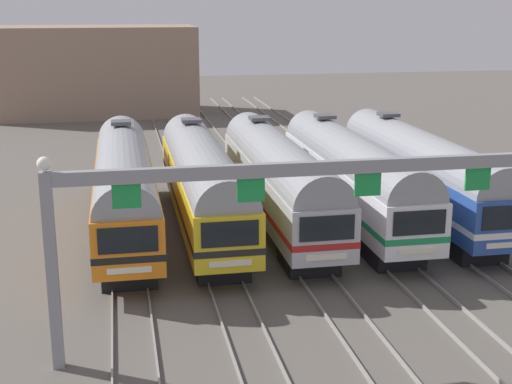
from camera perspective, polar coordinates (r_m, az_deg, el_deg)
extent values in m
plane|color=#5B564F|center=(38.16, 1.72, -2.70)|extent=(160.00, 160.00, 0.00)
cube|color=gray|center=(53.73, -11.27, 2.27)|extent=(0.07, 70.00, 0.15)
cube|color=gray|center=(53.73, -9.74, 2.34)|extent=(0.07, 70.00, 0.15)
cube|color=gray|center=(53.83, -7.08, 2.46)|extent=(0.07, 70.00, 0.15)
cube|color=gray|center=(53.94, -5.56, 2.53)|extent=(0.07, 70.00, 0.15)
cube|color=gray|center=(54.22, -2.93, 2.65)|extent=(0.07, 70.00, 0.15)
cube|color=gray|center=(54.43, -1.44, 2.71)|extent=(0.07, 70.00, 0.15)
cube|color=gray|center=(54.88, 1.14, 2.81)|extent=(0.07, 70.00, 0.15)
cube|color=gray|center=(55.19, 2.59, 2.87)|extent=(0.07, 70.00, 0.15)
cube|color=gray|center=(55.82, 5.09, 2.96)|extent=(0.07, 70.00, 0.15)
cube|color=gray|center=(56.22, 6.50, 3.01)|extent=(0.07, 70.00, 0.15)
cube|color=orange|center=(36.69, -10.32, -0.04)|extent=(2.85, 18.00, 2.35)
cube|color=black|center=(36.78, -10.30, -0.57)|extent=(2.88, 18.02, 0.28)
cylinder|color=gray|center=(36.41, -10.41, 1.75)|extent=(2.74, 17.64, 2.74)
cube|color=black|center=(27.90, -10.07, -3.76)|extent=(2.28, 0.06, 1.03)
cube|color=silver|center=(28.31, -9.96, -6.11)|extent=(1.71, 0.05, 0.24)
cube|color=black|center=(31.19, -10.00, -5.98)|extent=(2.28, 2.60, 1.05)
cube|color=black|center=(43.21, -10.35, -0.12)|extent=(2.28, 2.60, 1.05)
cube|color=#4C4C51|center=(41.06, -10.61, 5.41)|extent=(1.10, 1.10, 0.20)
cube|color=gold|center=(36.91, -4.22, 0.26)|extent=(2.85, 18.00, 2.35)
cube|color=black|center=(37.00, -4.21, -0.27)|extent=(2.88, 18.02, 0.28)
cylinder|color=gray|center=(36.63, -4.25, 2.04)|extent=(2.74, 17.64, 2.74)
cube|color=black|center=(28.19, -2.06, -3.34)|extent=(2.28, 0.06, 1.03)
cube|color=silver|center=(28.60, -2.04, -5.66)|extent=(1.71, 0.05, 0.24)
cube|color=black|center=(31.45, -2.79, -5.58)|extent=(2.28, 2.60, 1.05)
cube|color=black|center=(43.40, -5.16, 0.13)|extent=(2.28, 2.60, 1.05)
cube|color=#4C4C51|center=(41.27, -5.12, 5.65)|extent=(1.10, 1.10, 0.20)
cube|color=#B2B5BA|center=(37.55, 1.75, 0.54)|extent=(2.85, 18.00, 2.35)
cube|color=#B21E1E|center=(37.64, 1.74, 0.02)|extent=(2.88, 18.02, 0.28)
cylinder|color=gray|center=(37.28, 1.76, 2.29)|extent=(2.74, 17.64, 2.74)
cube|color=black|center=(29.02, 5.64, -2.87)|extent=(2.28, 0.06, 1.03)
cube|color=silver|center=(29.41, 5.58, -5.14)|extent=(1.71, 0.05, 0.24)
cube|color=black|center=(32.19, 4.17, -5.11)|extent=(2.28, 2.60, 1.05)
cube|color=black|center=(43.95, -0.06, 0.38)|extent=(2.28, 2.60, 1.05)
cube|color=#4C4C51|center=(41.84, 0.26, 5.83)|extent=(1.10, 1.10, 0.20)
cube|color=white|center=(38.58, 7.45, 0.81)|extent=(2.85, 18.00, 2.35)
cube|color=#198C4C|center=(38.66, 7.43, 0.30)|extent=(2.88, 18.02, 0.28)
cylinder|color=gray|center=(38.31, 7.51, 2.51)|extent=(2.74, 17.64, 2.74)
cube|color=black|center=(30.34, 12.78, -2.38)|extent=(2.28, 0.06, 1.03)
cube|color=silver|center=(30.71, 12.65, -4.56)|extent=(1.71, 0.05, 0.24)
cube|color=black|center=(33.39, 10.72, -4.60)|extent=(2.28, 2.60, 1.05)
cube|color=black|center=(44.83, 4.88, 0.61)|extent=(2.28, 2.60, 1.05)
cube|color=#4C4C51|center=(42.76, 5.46, 5.96)|extent=(1.10, 1.10, 0.20)
cube|color=#284C9E|center=(39.97, 12.81, 1.05)|extent=(2.85, 18.00, 2.35)
cube|color=white|center=(40.05, 12.78, 0.56)|extent=(2.88, 18.02, 0.28)
cylinder|color=gray|center=(39.71, 12.91, 2.70)|extent=(2.74, 17.64, 2.74)
cube|color=black|center=(32.09, 19.23, -1.92)|extent=(2.28, 0.06, 1.03)
cube|color=silver|center=(32.44, 19.05, -3.98)|extent=(1.71, 0.05, 0.24)
cube|color=black|center=(34.98, 16.74, -4.08)|extent=(2.28, 2.60, 1.05)
cube|color=black|center=(46.03, 9.59, 0.83)|extent=(2.28, 2.60, 1.05)
cube|color=#4C4C51|center=(44.02, 10.41, 6.04)|extent=(1.10, 1.10, 0.20)
cube|color=gray|center=(23.60, -15.78, -6.16)|extent=(0.36, 0.36, 6.50)
cube|color=gray|center=(23.99, 8.86, 2.06)|extent=(20.52, 0.32, 0.44)
cube|color=#198C3F|center=(22.76, -10.18, -0.29)|extent=(0.90, 0.08, 0.80)
cube|color=#198C3F|center=(23.12, -0.41, 0.18)|extent=(0.90, 0.08, 0.80)
cube|color=#198C3F|center=(24.13, 8.81, 0.62)|extent=(0.90, 0.08, 0.80)
cube|color=#198C3F|center=(25.70, 17.09, 1.01)|extent=(0.90, 0.08, 0.80)
sphere|color=white|center=(22.62, -16.40, 2.16)|extent=(0.44, 0.44, 0.44)
cube|color=gray|center=(77.68, -12.58, 9.32)|extent=(20.57, 10.00, 9.05)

